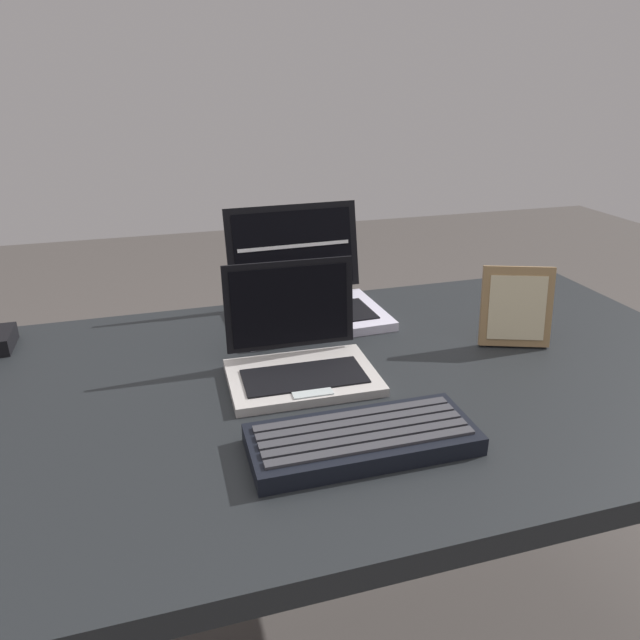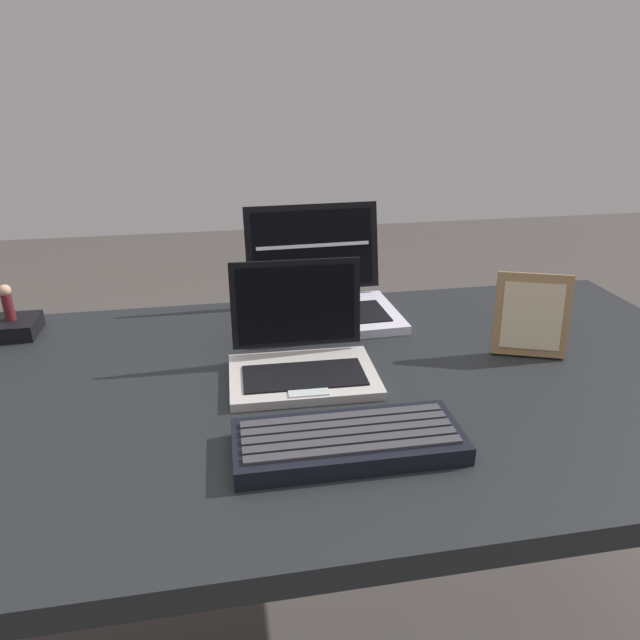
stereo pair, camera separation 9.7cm
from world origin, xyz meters
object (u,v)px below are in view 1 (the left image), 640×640
object	(u,v)px
laptop_front	(299,356)
photo_frame	(516,307)
laptop_rear	(306,296)
external_keyboard	(362,439)

from	to	relation	value
laptop_front	photo_frame	bearing A→B (deg)	0.49
laptop_front	laptop_rear	distance (m)	0.28
laptop_rear	photo_frame	size ratio (longest dim) A/B	2.05
laptop_rear	external_keyboard	distance (m)	0.51
external_keyboard	laptop_rear	bearing A→B (deg)	83.99
laptop_front	photo_frame	world-z (taller)	laptop_front
external_keyboard	photo_frame	world-z (taller)	photo_frame
laptop_front	external_keyboard	distance (m)	0.25
external_keyboard	photo_frame	distance (m)	0.48
laptop_front	laptop_rear	bearing A→B (deg)	72.32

